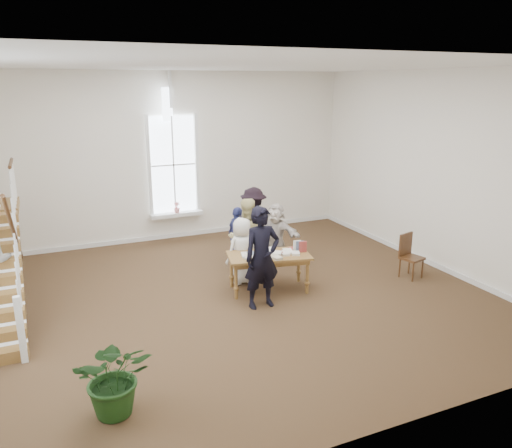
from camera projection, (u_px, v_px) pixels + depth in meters
name	position (u px, v px, depth m)	size (l,w,h in m)	color
ground	(234.00, 297.00, 10.11)	(10.00, 10.00, 0.00)	#412F19
room_shell	(177.00, 224.00, 13.87)	(10.49, 10.00, 10.00)	white
library_table	(269.00, 258.00, 10.28)	(1.82, 1.18, 0.85)	brown
police_officer	(262.00, 258.00, 9.45)	(0.73, 0.48, 1.99)	black
elderly_woman	(242.00, 251.00, 10.67)	(0.71, 0.46, 1.45)	silver
person_yellow	(246.00, 236.00, 11.18)	(0.85, 0.66, 1.74)	beige
woman_cluster_a	(238.00, 236.00, 11.72)	(0.83, 0.35, 1.42)	#384088
woman_cluster_b	(253.00, 222.00, 12.31)	(1.13, 0.65, 1.74)	black
woman_cluster_c	(276.00, 233.00, 11.89)	(1.36, 0.43, 1.46)	silver
floor_plant	(115.00, 376.00, 6.43)	(0.97, 0.84, 1.08)	#153410
side_chair	(409.00, 253.00, 11.05)	(0.52, 0.52, 0.99)	#37220F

